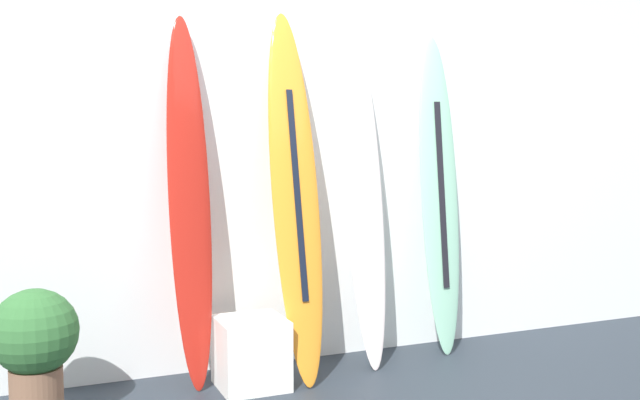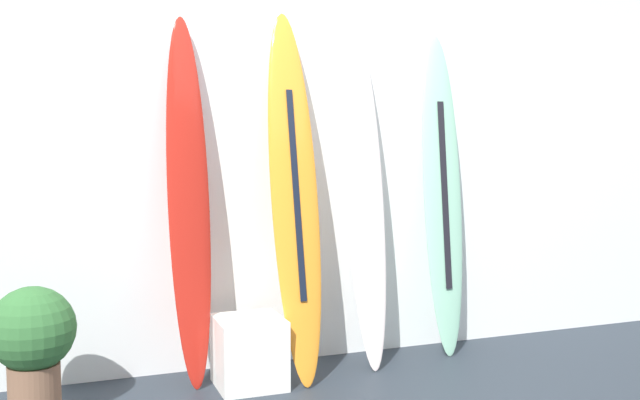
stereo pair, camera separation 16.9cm
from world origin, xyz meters
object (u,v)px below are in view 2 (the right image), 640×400
Objects in this scene: surfboard_ivory at (365,197)px; surfboard_sunset at (295,196)px; surfboard_seafoam at (442,195)px; surfboard_crimson at (189,201)px; display_block_left at (249,352)px; potted_plant at (33,341)px.

surfboard_sunset is at bearing -170.77° from surfboard_ivory.
surfboard_seafoam is at bearing 4.95° from surfboard_ivory.
surfboard_crimson is at bearing 171.08° from surfboard_sunset.
surfboard_crimson is at bearing 150.21° from display_block_left.
surfboard_seafoam is 5.27× the size of display_block_left.
surfboard_sunset reaches higher than surfboard_seafoam.
potted_plant reaches higher than display_block_left.
surfboard_crimson is at bearing -178.83° from surfboard_seafoam.
surfboard_crimson is at bearing 18.81° from potted_plant.
potted_plant is at bearing -172.71° from surfboard_seafoam.
surfboard_sunset reaches higher than surfboard_ivory.
surfboard_crimson is at bearing 179.16° from surfboard_ivory.
potted_plant is at bearing -174.32° from display_block_left.
potted_plant is (-1.44, -0.19, -0.67)m from surfboard_sunset.
display_block_left is at bearing -29.79° from surfboard_crimson.
surfboard_sunset is at bearing 14.49° from display_block_left.
surfboard_sunset is at bearing -173.08° from surfboard_seafoam.
surfboard_sunset is 1.07m from surfboard_seafoam.
surfboard_ivory is 3.14× the size of potted_plant.
surfboard_seafoam is at bearing 8.62° from display_block_left.
display_block_left is 1.17m from potted_plant.
display_block_left is (0.30, -0.17, -0.86)m from surfboard_crimson.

